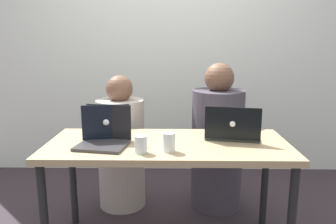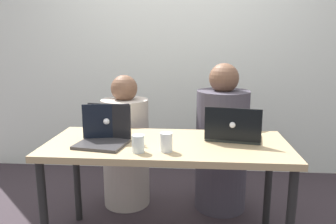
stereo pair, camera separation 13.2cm
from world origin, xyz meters
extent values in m
cube|color=white|center=(0.00, 1.42, 1.20)|extent=(4.50, 0.10, 2.40)
cube|color=tan|center=(0.00, 0.00, 0.70)|extent=(1.50, 0.65, 0.04)
cylinder|color=black|center=(-0.70, -0.27, 0.34)|extent=(0.05, 0.05, 0.68)
cylinder|color=black|center=(-0.70, 0.27, 0.34)|extent=(0.05, 0.05, 0.68)
cylinder|color=black|center=(0.70, 0.27, 0.34)|extent=(0.05, 0.05, 0.68)
cylinder|color=#BBAFA3|center=(-0.39, 0.57, 0.44)|extent=(0.43, 0.43, 0.89)
sphere|color=brown|center=(-0.39, 0.57, 0.98)|extent=(0.21, 0.21, 0.21)
cylinder|color=#45404B|center=(0.39, 0.57, 0.48)|extent=(0.42, 0.42, 0.97)
sphere|color=brown|center=(0.39, 0.57, 1.06)|extent=(0.23, 0.23, 0.23)
cube|color=#353335|center=(-0.39, -0.10, 0.73)|extent=(0.32, 0.28, 0.02)
cube|color=black|center=(-0.37, 0.02, 0.85)|extent=(0.28, 0.06, 0.22)
sphere|color=white|center=(-0.37, 0.04, 0.85)|extent=(0.04, 0.04, 0.04)
cube|color=#B1B8BA|center=(-0.41, 0.13, 0.73)|extent=(0.33, 0.29, 0.02)
cube|color=black|center=(-0.39, 0.01, 0.85)|extent=(0.29, 0.07, 0.22)
sphere|color=white|center=(-0.38, 0.00, 0.85)|extent=(0.04, 0.04, 0.04)
cube|color=#333B3B|center=(0.42, 0.12, 0.73)|extent=(0.38, 0.28, 0.02)
cube|color=black|center=(0.40, 0.01, 0.84)|extent=(0.34, 0.07, 0.20)
sphere|color=white|center=(0.40, 0.00, 0.84)|extent=(0.04, 0.04, 0.04)
cylinder|color=white|center=(0.01, -0.18, 0.77)|extent=(0.07, 0.07, 0.11)
cylinder|color=silver|center=(0.01, -0.18, 0.75)|extent=(0.06, 0.06, 0.06)
cylinder|color=silver|center=(-0.15, -0.20, 0.77)|extent=(0.07, 0.07, 0.10)
cylinder|color=silver|center=(-0.15, -0.20, 0.75)|extent=(0.06, 0.06, 0.05)
camera|label=1|loc=(0.03, -1.96, 1.33)|focal=35.00mm
camera|label=2|loc=(0.16, -1.95, 1.33)|focal=35.00mm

